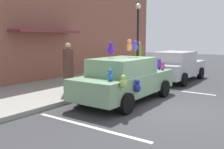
% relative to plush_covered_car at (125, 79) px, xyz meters
% --- Properties ---
extents(ground_plane, '(60.00, 60.00, 0.00)m').
position_rel_plush_covered_car_xyz_m(ground_plane, '(-0.28, -1.65, -0.80)').
color(ground_plane, '#38383A').
extents(sidewalk, '(24.00, 4.00, 0.15)m').
position_rel_plush_covered_car_xyz_m(sidewalk, '(-0.28, 3.35, -0.73)').
color(sidewalk, gray).
rests_on(sidewalk, ground).
extents(storefront_building, '(24.00, 1.25, 6.40)m').
position_rel_plush_covered_car_xyz_m(storefront_building, '(-0.27, 5.50, 2.39)').
color(storefront_building, brown).
rests_on(storefront_building, ground).
extents(parking_stripe_front, '(0.12, 3.60, 0.01)m').
position_rel_plush_covered_car_xyz_m(parking_stripe_front, '(2.81, -0.65, -0.80)').
color(parking_stripe_front, silver).
rests_on(parking_stripe_front, ground).
extents(parking_stripe_rear, '(0.12, 3.60, 0.01)m').
position_rel_plush_covered_car_xyz_m(parking_stripe_rear, '(-2.76, -0.65, -0.80)').
color(parking_stripe_rear, silver).
rests_on(parking_stripe_rear, ground).
extents(plush_covered_car, '(4.36, 2.05, 2.19)m').
position_rel_plush_covered_car_xyz_m(plush_covered_car, '(0.00, 0.00, 0.00)').
color(plush_covered_car, gray).
rests_on(plush_covered_car, ground).
extents(parked_sedan_behind, '(4.38, 1.99, 1.54)m').
position_rel_plush_covered_car_xyz_m(parked_sedan_behind, '(5.24, 0.15, -0.01)').
color(parked_sedan_behind, '#B7B7BC').
rests_on(parked_sedan_behind, ground).
extents(teddy_bear_on_sidewalk, '(0.32, 0.27, 0.61)m').
position_rel_plush_covered_car_xyz_m(teddy_bear_on_sidewalk, '(2.65, 1.96, -0.37)').
color(teddy_bear_on_sidewalk, '#9E723D').
rests_on(teddy_bear_on_sidewalk, sidewalk).
extents(street_lamp_post, '(0.28, 0.28, 3.84)m').
position_rel_plush_covered_car_xyz_m(street_lamp_post, '(4.14, 1.85, 1.71)').
color(street_lamp_post, black).
rests_on(street_lamp_post, sidewalk).
extents(pedestrian_near_shopfront, '(0.34, 0.34, 1.90)m').
position_rel_plush_covered_car_xyz_m(pedestrian_near_shopfront, '(5.36, 2.47, 0.24)').
color(pedestrian_near_shopfront, '#71AC24').
rests_on(pedestrian_near_shopfront, sidewalk).
extents(pedestrian_walking_past, '(0.40, 0.40, 1.90)m').
position_rel_plush_covered_car_xyz_m(pedestrian_walking_past, '(-0.71, 2.07, 0.23)').
color(pedestrian_walking_past, '#52322B').
rests_on(pedestrian_walking_past, sidewalk).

